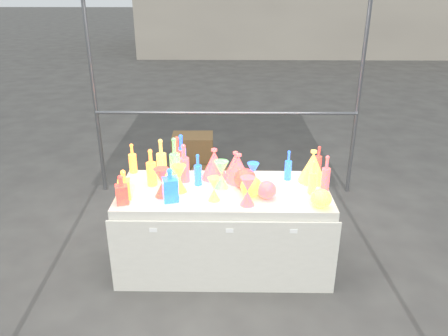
{
  "coord_description": "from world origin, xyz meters",
  "views": [
    {
      "loc": [
        0.05,
        -3.36,
        2.41
      ],
      "look_at": [
        0.0,
        0.0,
        0.95
      ],
      "focal_mm": 35.0,
      "sensor_mm": 36.0,
      "label": 1
    }
  ],
  "objects_px": {
    "decanter_0": "(124,184)",
    "hourglass_0": "(162,183)",
    "display_table": "(224,228)",
    "cardboard_box_closed": "(193,149)",
    "globe_0": "(251,188)",
    "bottle_0": "(132,158)",
    "lampshade_0": "(214,164)"
  },
  "relations": [
    {
      "from": "decanter_0",
      "to": "hourglass_0",
      "type": "xyz_separation_m",
      "value": [
        0.3,
        0.04,
        -0.0
      ]
    },
    {
      "from": "decanter_0",
      "to": "globe_0",
      "type": "relative_size",
      "value": 1.37
    },
    {
      "from": "hourglass_0",
      "to": "globe_0",
      "type": "relative_size",
      "value": 1.36
    },
    {
      "from": "cardboard_box_closed",
      "to": "bottle_0",
      "type": "height_order",
      "value": "bottle_0"
    },
    {
      "from": "cardboard_box_closed",
      "to": "hourglass_0",
      "type": "bearing_deg",
      "value": -92.43
    },
    {
      "from": "hourglass_0",
      "to": "globe_0",
      "type": "distance_m",
      "value": 0.74
    },
    {
      "from": "decanter_0",
      "to": "lampshade_0",
      "type": "relative_size",
      "value": 0.89
    },
    {
      "from": "decanter_0",
      "to": "bottle_0",
      "type": "bearing_deg",
      "value": 84.84
    },
    {
      "from": "bottle_0",
      "to": "lampshade_0",
      "type": "distance_m",
      "value": 0.77
    },
    {
      "from": "cardboard_box_closed",
      "to": "globe_0",
      "type": "distance_m",
      "value": 2.66
    },
    {
      "from": "display_table",
      "to": "bottle_0",
      "type": "xyz_separation_m",
      "value": [
        -0.85,
        0.36,
        0.52
      ]
    },
    {
      "from": "lampshade_0",
      "to": "globe_0",
      "type": "bearing_deg",
      "value": -36.96
    },
    {
      "from": "bottle_0",
      "to": "globe_0",
      "type": "relative_size",
      "value": 1.55
    },
    {
      "from": "lampshade_0",
      "to": "hourglass_0",
      "type": "bearing_deg",
      "value": -128.13
    },
    {
      "from": "display_table",
      "to": "cardboard_box_closed",
      "type": "xyz_separation_m",
      "value": [
        -0.47,
        2.39,
        -0.17
      ]
    },
    {
      "from": "globe_0",
      "to": "lampshade_0",
      "type": "distance_m",
      "value": 0.48
    },
    {
      "from": "bottle_0",
      "to": "display_table",
      "type": "bearing_deg",
      "value": -22.92
    },
    {
      "from": "display_table",
      "to": "decanter_0",
      "type": "height_order",
      "value": "decanter_0"
    },
    {
      "from": "cardboard_box_closed",
      "to": "globe_0",
      "type": "relative_size",
      "value": 3.1
    },
    {
      "from": "display_table",
      "to": "lampshade_0",
      "type": "xyz_separation_m",
      "value": [
        -0.09,
        0.25,
        0.52
      ]
    },
    {
      "from": "display_table",
      "to": "hourglass_0",
      "type": "relative_size",
      "value": 7.41
    },
    {
      "from": "bottle_0",
      "to": "hourglass_0",
      "type": "height_order",
      "value": "bottle_0"
    },
    {
      "from": "lampshade_0",
      "to": "bottle_0",
      "type": "bearing_deg",
      "value": -177.95
    },
    {
      "from": "display_table",
      "to": "globe_0",
      "type": "xyz_separation_m",
      "value": [
        0.23,
        -0.1,
        0.45
      ]
    },
    {
      "from": "display_table",
      "to": "cardboard_box_closed",
      "type": "bearing_deg",
      "value": 101.24
    },
    {
      "from": "bottle_0",
      "to": "hourglass_0",
      "type": "distance_m",
      "value": 0.59
    },
    {
      "from": "cardboard_box_closed",
      "to": "lampshade_0",
      "type": "relative_size",
      "value": 2.02
    },
    {
      "from": "display_table",
      "to": "hourglass_0",
      "type": "distance_m",
      "value": 0.72
    },
    {
      "from": "globe_0",
      "to": "lampshade_0",
      "type": "xyz_separation_m",
      "value": [
        -0.32,
        0.35,
        0.07
      ]
    },
    {
      "from": "decanter_0",
      "to": "globe_0",
      "type": "xyz_separation_m",
      "value": [
        1.04,
        0.06,
        -0.05
      ]
    },
    {
      "from": "globe_0",
      "to": "hourglass_0",
      "type": "bearing_deg",
      "value": -178.42
    },
    {
      "from": "globe_0",
      "to": "display_table",
      "type": "bearing_deg",
      "value": 155.88
    }
  ]
}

